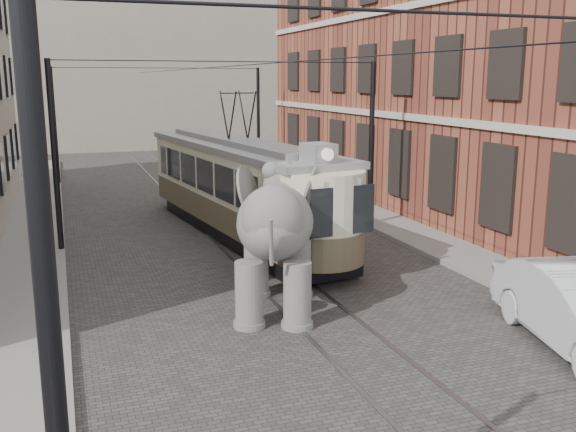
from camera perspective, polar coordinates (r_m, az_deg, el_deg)
name	(u,v)px	position (r m, az deg, el deg)	size (l,w,h in m)	color
ground	(292,292)	(16.80, 0.40, -6.70)	(120.00, 120.00, 0.00)	#3F3C3A
tram_rails	(292,291)	(16.79, 0.40, -6.66)	(1.54, 80.00, 0.02)	slate
sidewalk_right	(487,267)	(19.56, 17.21, -4.30)	(2.00, 60.00, 0.15)	slate
sidewalk_left	(22,320)	(15.91, -22.46, -8.46)	(2.00, 60.00, 0.15)	slate
brick_building	(464,64)	(29.05, 15.30, 12.83)	(8.00, 26.00, 12.00)	brown
distant_block	(124,58)	(55.24, -14.28, 13.36)	(28.00, 10.00, 14.00)	gray
catenary	(234,155)	(20.76, -4.84, 5.37)	(11.00, 30.20, 6.00)	black
tram	(239,165)	(22.26, -4.39, 4.50)	(2.59, 12.54, 4.98)	beige
elephant	(275,243)	(15.01, -1.14, -2.36)	(2.99, 5.43, 3.33)	#66635E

